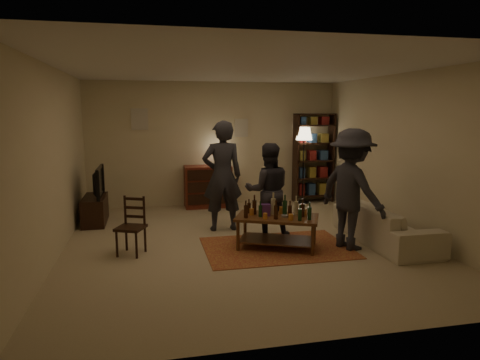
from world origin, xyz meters
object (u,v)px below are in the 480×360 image
object	(u,v)px
dining_chair	(132,224)
person_right	(268,191)
person_by_sofa	(352,189)
floor_lamp	(304,139)
tv_stand	(95,203)
person_left	(222,176)
sofa	(385,223)
bookshelf	(313,157)
dresser	(208,185)
coffee_table	(277,220)

from	to	relation	value
dining_chair	person_right	xyz separation A→B (m)	(2.17, 0.39, 0.34)
person_by_sofa	floor_lamp	bearing A→B (deg)	-28.80
tv_stand	person_left	size ratio (longest dim) A/B	0.55
dining_chair	person_right	bearing A→B (deg)	33.80
dining_chair	tv_stand	bearing A→B (deg)	134.47
dining_chair	sofa	distance (m)	3.92
bookshelf	person_by_sofa	size ratio (longest dim) A/B	1.11
bookshelf	person_right	world-z (taller)	bookshelf
dresser	person_left	distance (m)	1.93
sofa	dining_chair	bearing A→B (deg)	85.89
tv_stand	person_by_sofa	xyz separation A→B (m)	(3.96, -2.37, 0.52)
coffee_table	person_left	bearing A→B (deg)	118.07
floor_lamp	sofa	world-z (taller)	floor_lamp
sofa	person_right	distance (m)	1.93
floor_lamp	person_by_sofa	world-z (taller)	person_by_sofa
sofa	person_right	bearing A→B (deg)	68.87
person_by_sofa	coffee_table	bearing A→B (deg)	57.13
bookshelf	floor_lamp	xyz separation A→B (m)	(-0.29, -0.13, 0.42)
dining_chair	sofa	xyz separation A→B (m)	(3.91, -0.28, -0.14)
dining_chair	sofa	size ratio (longest dim) A/B	0.41
dresser	person_right	bearing A→B (deg)	-75.13
person_left	sofa	bearing A→B (deg)	151.15
coffee_table	dining_chair	bearing A→B (deg)	174.16
coffee_table	dining_chair	world-z (taller)	dining_chair
bookshelf	person_left	bearing A→B (deg)	-141.74
sofa	bookshelf	bearing A→B (deg)	-0.82
coffee_table	person_by_sofa	distance (m)	1.21
dining_chair	person_right	distance (m)	2.23
coffee_table	person_by_sofa	bearing A→B (deg)	-11.87
coffee_table	person_right	size ratio (longest dim) A/B	0.89
dresser	floor_lamp	bearing A→B (deg)	-1.69
bookshelf	sofa	xyz separation A→B (m)	(-0.05, -3.18, -0.73)
person_left	person_right	distance (m)	0.89
sofa	person_by_sofa	xyz separation A→B (m)	(-0.68, -0.17, 0.61)
coffee_table	bookshelf	size ratio (longest dim) A/B	0.69
dresser	sofa	size ratio (longest dim) A/B	0.65
dining_chair	dresser	xyz separation A→B (m)	(1.52, 2.83, 0.03)
dining_chair	dresser	size ratio (longest dim) A/B	0.63
dining_chair	bookshelf	bearing A→B (deg)	59.74
floor_lamp	person_right	size ratio (longest dim) A/B	1.10
dresser	sofa	xyz separation A→B (m)	(2.39, -3.11, -0.17)
coffee_table	dining_chair	distance (m)	2.15
coffee_table	dresser	xyz separation A→B (m)	(-0.62, 3.05, 0.04)
dining_chair	dresser	distance (m)	3.21
floor_lamp	person_left	distance (m)	2.86
dining_chair	bookshelf	world-z (taller)	bookshelf
dresser	bookshelf	size ratio (longest dim) A/B	0.67
sofa	person_by_sofa	distance (m)	0.93
tv_stand	person_left	xyz separation A→B (m)	(2.24, -0.95, 0.57)
floor_lamp	person_right	bearing A→B (deg)	-122.33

